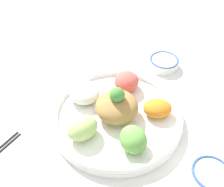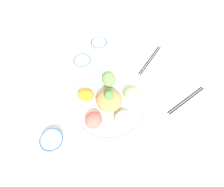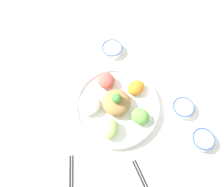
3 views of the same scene
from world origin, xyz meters
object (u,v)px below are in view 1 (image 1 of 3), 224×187
sauce_bowl_red (210,175)px  serving_spoon_main (105,30)px  salad_platter (116,113)px  sauce_bowl_dark (164,62)px

sauce_bowl_red → serving_spoon_main: size_ratio=0.68×
sauce_bowl_red → serving_spoon_main: sauce_bowl_red is taller
sauce_bowl_red → serving_spoon_main: (-0.63, 0.29, -0.02)m
salad_platter → sauce_bowl_red: bearing=3.4°
salad_platter → sauce_bowl_red: (0.28, 0.02, -0.01)m
salad_platter → sauce_bowl_red: size_ratio=3.92×
salad_platter → serving_spoon_main: (-0.35, 0.31, -0.02)m
sauce_bowl_dark → serving_spoon_main: (-0.31, 0.02, -0.02)m
salad_platter → serving_spoon_main: bearing=138.4°
serving_spoon_main → sauce_bowl_dark: bearing=163.6°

